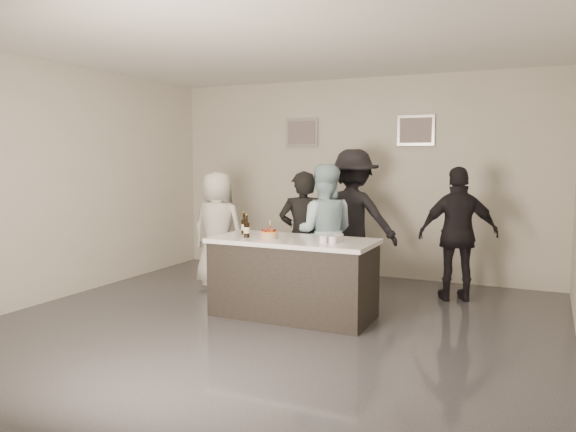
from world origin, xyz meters
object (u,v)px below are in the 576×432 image
object	(u,v)px
cake	(269,235)
person_main_black	(303,236)
bar_counter	(293,278)
person_guest_right	(459,234)
person_main_blue	(323,232)
person_guest_left	(218,229)
person_guest_back	(353,219)
beer_bottle_a	(244,223)
beer_bottle_b	(247,226)

from	to	relation	value
cake	person_main_black	size ratio (longest dim) A/B	0.12
bar_counter	person_guest_right	size ratio (longest dim) A/B	1.09
bar_counter	person_main_blue	size ratio (longest dim) A/B	1.07
bar_counter	person_guest_left	bearing A→B (deg)	148.56
bar_counter	person_guest_back	size ratio (longest dim) A/B	0.97
person_guest_left	person_guest_right	world-z (taller)	person_guest_right
beer_bottle_a	beer_bottle_b	size ratio (longest dim) A/B	1.00
beer_bottle_b	person_main_blue	distance (m)	1.15
beer_bottle_b	person_guest_back	bearing A→B (deg)	70.25
beer_bottle_a	cake	bearing A→B (deg)	-22.11
bar_counter	cake	world-z (taller)	cake
person_main_blue	person_guest_back	xyz separation A→B (m)	(0.11, 0.85, 0.10)
person_main_black	person_guest_right	distance (m)	1.97
person_guest_left	bar_counter	bearing A→B (deg)	146.87
person_main_blue	person_guest_right	world-z (taller)	person_main_blue
beer_bottle_b	person_guest_left	world-z (taller)	person_guest_left
cake	beer_bottle_a	world-z (taller)	beer_bottle_a
beer_bottle_a	beer_bottle_b	bearing A→B (deg)	-54.10
person_guest_left	cake	bearing A→B (deg)	139.83
beer_bottle_a	person_guest_back	xyz separation A→B (m)	(0.82, 1.62, -0.07)
bar_counter	person_guest_left	xyz separation A→B (m)	(-1.61, 0.98, 0.36)
person_main_blue	person_guest_left	world-z (taller)	person_main_blue
beer_bottle_b	cake	bearing A→B (deg)	10.82
bar_counter	beer_bottle_b	distance (m)	0.79
beer_bottle_b	person_guest_back	size ratio (longest dim) A/B	0.14
bar_counter	person_guest_right	xyz separation A→B (m)	(1.60, 1.55, 0.40)
cake	person_main_black	bearing A→B (deg)	85.22
beer_bottle_b	person_guest_left	distance (m)	1.58
person_main_black	person_main_blue	size ratio (longest dim) A/B	0.95
bar_counter	cake	distance (m)	0.56
person_main_black	cake	bearing A→B (deg)	61.59
person_guest_left	person_guest_back	xyz separation A→B (m)	(1.75, 0.72, 0.15)
cake	beer_bottle_a	size ratio (longest dim) A/B	0.77
person_guest_left	person_guest_right	distance (m)	3.25
person_main_black	person_guest_back	xyz separation A→B (m)	(0.33, 0.99, 0.14)
bar_counter	cake	bearing A→B (deg)	-160.49
bar_counter	person_main_blue	bearing A→B (deg)	87.86
beer_bottle_a	person_main_blue	bearing A→B (deg)	47.35
cake	bar_counter	bearing A→B (deg)	19.51
cake	person_guest_right	distance (m)	2.48
person_main_blue	person_guest_left	size ratio (longest dim) A/B	1.07
beer_bottle_a	person_guest_back	size ratio (longest dim) A/B	0.14
beer_bottle_b	person_guest_right	xyz separation A→B (m)	(2.11, 1.69, -0.18)
bar_counter	person_guest_left	distance (m)	1.92
cake	person_guest_left	world-z (taller)	person_guest_left
person_main_black	beer_bottle_a	bearing A→B (deg)	28.75
person_guest_back	bar_counter	bearing A→B (deg)	82.91
beer_bottle_a	person_guest_left	distance (m)	1.32
person_main_black	person_guest_back	size ratio (longest dim) A/B	0.85
person_main_black	person_guest_back	distance (m)	1.05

